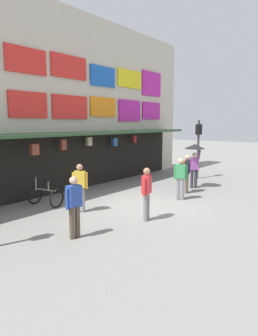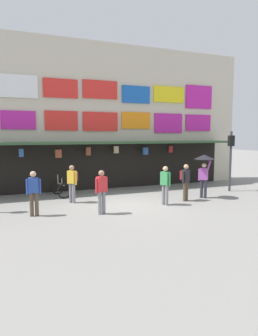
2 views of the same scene
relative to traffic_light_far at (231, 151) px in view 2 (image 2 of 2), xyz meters
name	(u,v)px [view 2 (image 2 of 2)]	position (x,y,z in m)	size (l,w,h in m)	color
ground_plane	(126,204)	(-6.24, -0.79, -2.14)	(80.00, 80.00, 0.00)	gray
shopfront	(98,118)	(-6.23, 3.78, 1.82)	(18.00, 2.60, 8.00)	beige
traffic_light_far	(231,151)	(0.00, 0.00, 0.00)	(0.32, 0.35, 3.20)	#38383D
bicycle_parked	(61,188)	(-8.64, 1.92, -1.75)	(0.89, 1.26, 1.05)	black
pedestrian_in_blue	(185,180)	(-3.50, -1.17, -1.16)	(0.48, 0.46, 1.68)	brown
pedestrian_in_yellow	(72,181)	(-8.37, 0.32, -1.16)	(0.47, 0.48, 1.68)	gray
pedestrian_in_green	(102,190)	(-7.69, -1.98, -1.19)	(0.51, 0.31, 1.68)	gray
pedestrian_with_umbrella	(204,164)	(-2.36, -0.96, -0.50)	(0.96, 0.96, 2.08)	#2D2D38
pedestrian_in_red	(34,191)	(-10.10, -1.34, -1.19)	(0.53, 0.25, 1.68)	brown
pedestrian_in_purple	(165,183)	(-4.75, -1.56, -1.19)	(0.35, 0.49, 1.68)	gray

